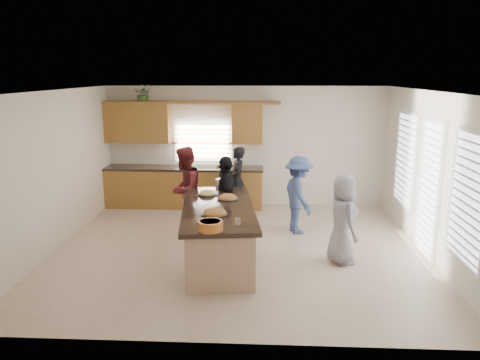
# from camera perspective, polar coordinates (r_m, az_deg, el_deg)

# --- Properties ---
(floor) EXTENTS (6.50, 6.50, 0.00)m
(floor) POSITION_cam_1_polar(r_m,az_deg,el_deg) (8.49, -0.16, -8.43)
(floor) COLOR beige
(floor) RESTS_ON ground
(room_shell) EXTENTS (6.52, 6.02, 2.81)m
(room_shell) POSITION_cam_1_polar(r_m,az_deg,el_deg) (7.99, -0.17, 4.37)
(room_shell) COLOR silver
(room_shell) RESTS_ON ground
(back_cabinetry) EXTENTS (4.08, 0.66, 2.46)m
(back_cabinetry) POSITION_cam_1_polar(r_m,az_deg,el_deg) (11.01, -7.05, 1.43)
(back_cabinetry) COLOR olive
(back_cabinetry) RESTS_ON ground
(right_wall_glazing) EXTENTS (0.06, 4.00, 2.25)m
(right_wall_glazing) POSITION_cam_1_polar(r_m,az_deg,el_deg) (8.43, 22.20, -0.02)
(right_wall_glazing) COLOR white
(right_wall_glazing) RESTS_ON ground
(island) EXTENTS (1.47, 2.82, 0.95)m
(island) POSITION_cam_1_polar(r_m,az_deg,el_deg) (7.85, -2.67, -6.72)
(island) COLOR tan
(island) RESTS_ON ground
(platter_front) EXTENTS (0.40, 0.40, 0.16)m
(platter_front) POSITION_cam_1_polar(r_m,az_deg,el_deg) (7.23, -3.10, -4.09)
(platter_front) COLOR black
(platter_front) RESTS_ON island
(platter_mid) EXTENTS (0.36, 0.36, 0.15)m
(platter_mid) POSITION_cam_1_polar(r_m,az_deg,el_deg) (8.09, -1.52, -2.22)
(platter_mid) COLOR black
(platter_mid) RESTS_ON island
(platter_back) EXTENTS (0.32, 0.32, 0.13)m
(platter_back) POSITION_cam_1_polar(r_m,az_deg,el_deg) (8.39, -4.07, -1.70)
(platter_back) COLOR black
(platter_back) RESTS_ON island
(salad_bowl) EXTENTS (0.35, 0.35, 0.13)m
(salad_bowl) POSITION_cam_1_polar(r_m,az_deg,el_deg) (6.55, -3.63, -5.50)
(salad_bowl) COLOR #CA6924
(salad_bowl) RESTS_ON island
(clear_cup) EXTENTS (0.09, 0.09, 0.10)m
(clear_cup) POSITION_cam_1_polar(r_m,az_deg,el_deg) (6.78, -0.28, -5.07)
(clear_cup) COLOR white
(clear_cup) RESTS_ON island
(plate_stack) EXTENTS (0.24, 0.24, 0.04)m
(plate_stack) POSITION_cam_1_polar(r_m,az_deg,el_deg) (8.48, -3.49, -1.57)
(plate_stack) COLOR #CC9BE1
(plate_stack) RESTS_ON island
(flower_vase) EXTENTS (0.14, 0.14, 0.45)m
(flower_vase) POSITION_cam_1_polar(r_m,az_deg,el_deg) (8.86, -2.56, 0.43)
(flower_vase) COLOR silver
(flower_vase) RESTS_ON island
(potted_plant) EXTENTS (0.42, 0.37, 0.44)m
(potted_plant) POSITION_cam_1_polar(r_m,az_deg,el_deg) (11.07, -11.68, 10.25)
(potted_plant) COLOR #3F6B2A
(potted_plant) RESTS_ON back_cabinetry
(woman_left_back) EXTENTS (0.44, 0.60, 1.51)m
(woman_left_back) POSITION_cam_1_polar(r_m,az_deg,el_deg) (10.39, -0.33, -0.07)
(woman_left_back) COLOR black
(woman_left_back) RESTS_ON ground
(woman_left_mid) EXTENTS (0.80, 0.94, 1.70)m
(woman_left_mid) POSITION_cam_1_polar(r_m,az_deg,el_deg) (9.23, -6.72, -1.20)
(woman_left_mid) COLOR maroon
(woman_left_mid) RESTS_ON ground
(woman_left_front) EXTENTS (0.56, 0.99, 1.59)m
(woman_left_front) POSITION_cam_1_polar(r_m,az_deg,el_deg) (8.84, -1.72, -2.13)
(woman_left_front) COLOR black
(woman_left_front) RESTS_ON ground
(woman_right_back) EXTENTS (0.84, 1.11, 1.52)m
(woman_right_back) POSITION_cam_1_polar(r_m,az_deg,el_deg) (9.21, 7.12, -1.82)
(woman_right_back) COLOR #374979
(woman_right_back) RESTS_ON ground
(woman_right_front) EXTENTS (0.63, 0.82, 1.49)m
(woman_right_front) POSITION_cam_1_polar(r_m,az_deg,el_deg) (7.88, 12.42, -4.70)
(woman_right_front) COLOR gray
(woman_right_front) RESTS_ON ground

